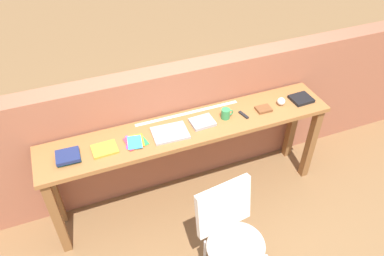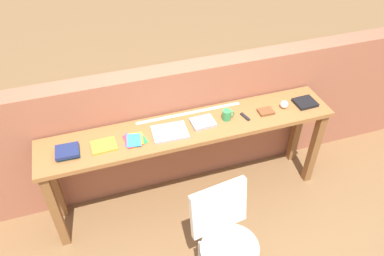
{
  "view_description": "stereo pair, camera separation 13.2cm",
  "coord_description": "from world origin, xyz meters",
  "px_view_note": "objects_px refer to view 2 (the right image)",
  "views": [
    {
      "loc": [
        -0.85,
        -1.93,
        2.87
      ],
      "look_at": [
        0.0,
        0.25,
        0.9
      ],
      "focal_mm": 35.0,
      "sensor_mm": 36.0,
      "label": 1
    },
    {
      "loc": [
        -0.73,
        -1.97,
        2.87
      ],
      "look_at": [
        0.0,
        0.25,
        0.9
      ],
      "focal_mm": 35.0,
      "sensor_mm": 36.0,
      "label": 2
    }
  ],
  "objects_px": {
    "book_open_centre": "(170,132)",
    "leather_journal_brown": "(266,112)",
    "book_stack_leftmost": "(68,152)",
    "book_repair_rightmost": "(305,103)",
    "magazine_cycling": "(104,146)",
    "pamphlet_pile_colourful": "(134,140)",
    "mug": "(227,115)",
    "multitool_folded": "(245,117)",
    "chair_white_moulded": "(226,234)",
    "sports_ball_small": "(284,104)"
  },
  "relations": [
    {
      "from": "book_open_centre",
      "to": "leather_journal_brown",
      "type": "height_order",
      "value": "leather_journal_brown"
    },
    {
      "from": "book_stack_leftmost",
      "to": "book_repair_rightmost",
      "type": "xyz_separation_m",
      "value": [
        2.06,
        0.01,
        -0.01
      ]
    },
    {
      "from": "magazine_cycling",
      "to": "pamphlet_pile_colourful",
      "type": "relative_size",
      "value": 0.97
    },
    {
      "from": "mug",
      "to": "book_open_centre",
      "type": "bearing_deg",
      "value": -177.26
    },
    {
      "from": "pamphlet_pile_colourful",
      "to": "multitool_folded",
      "type": "distance_m",
      "value": 0.96
    },
    {
      "from": "mug",
      "to": "book_repair_rightmost",
      "type": "xyz_separation_m",
      "value": [
        0.75,
        -0.02,
        -0.03
      ]
    },
    {
      "from": "chair_white_moulded",
      "to": "sports_ball_small",
      "type": "xyz_separation_m",
      "value": [
        0.86,
        0.83,
        0.39
      ]
    },
    {
      "from": "magazine_cycling",
      "to": "sports_ball_small",
      "type": "height_order",
      "value": "sports_ball_small"
    },
    {
      "from": "multitool_folded",
      "to": "leather_journal_brown",
      "type": "bearing_deg",
      "value": 1.84
    },
    {
      "from": "leather_journal_brown",
      "to": "multitool_folded",
      "type": "bearing_deg",
      "value": -176.76
    },
    {
      "from": "sports_ball_small",
      "to": "magazine_cycling",
      "type": "bearing_deg",
      "value": -179.43
    },
    {
      "from": "book_stack_leftmost",
      "to": "book_open_centre",
      "type": "bearing_deg",
      "value": -0.1
    },
    {
      "from": "magazine_cycling",
      "to": "mug",
      "type": "distance_m",
      "value": 1.04
    },
    {
      "from": "chair_white_moulded",
      "to": "book_open_centre",
      "type": "bearing_deg",
      "value": 102.61
    },
    {
      "from": "book_stack_leftmost",
      "to": "magazine_cycling",
      "type": "height_order",
      "value": "book_stack_leftmost"
    },
    {
      "from": "magazine_cycling",
      "to": "book_stack_leftmost",
      "type": "bearing_deg",
      "value": 178.37
    },
    {
      "from": "book_stack_leftmost",
      "to": "leather_journal_brown",
      "type": "bearing_deg",
      "value": 0.01
    },
    {
      "from": "chair_white_moulded",
      "to": "pamphlet_pile_colourful",
      "type": "bearing_deg",
      "value": 120.07
    },
    {
      "from": "mug",
      "to": "book_repair_rightmost",
      "type": "height_order",
      "value": "mug"
    },
    {
      "from": "pamphlet_pile_colourful",
      "to": "mug",
      "type": "xyz_separation_m",
      "value": [
        0.8,
        0.02,
        0.04
      ]
    },
    {
      "from": "chair_white_moulded",
      "to": "book_repair_rightmost",
      "type": "distance_m",
      "value": 1.4
    },
    {
      "from": "mug",
      "to": "sports_ball_small",
      "type": "bearing_deg",
      "value": -0.75
    },
    {
      "from": "book_stack_leftmost",
      "to": "book_repair_rightmost",
      "type": "height_order",
      "value": "book_stack_leftmost"
    },
    {
      "from": "magazine_cycling",
      "to": "mug",
      "type": "bearing_deg",
      "value": -0.42
    },
    {
      "from": "pamphlet_pile_colourful",
      "to": "book_open_centre",
      "type": "distance_m",
      "value": 0.29
    },
    {
      "from": "magazine_cycling",
      "to": "book_open_centre",
      "type": "bearing_deg",
      "value": -1.85
    },
    {
      "from": "chair_white_moulded",
      "to": "magazine_cycling",
      "type": "height_order",
      "value": "magazine_cycling"
    },
    {
      "from": "pamphlet_pile_colourful",
      "to": "leather_journal_brown",
      "type": "xyz_separation_m",
      "value": [
        1.15,
        -0.0,
        0.0
      ]
    },
    {
      "from": "chair_white_moulded",
      "to": "magazine_cycling",
      "type": "bearing_deg",
      "value": 131.16
    },
    {
      "from": "leather_journal_brown",
      "to": "chair_white_moulded",
      "type": "bearing_deg",
      "value": -128.43
    },
    {
      "from": "pamphlet_pile_colourful",
      "to": "leather_journal_brown",
      "type": "distance_m",
      "value": 1.15
    },
    {
      "from": "chair_white_moulded",
      "to": "sports_ball_small",
      "type": "height_order",
      "value": "sports_ball_small"
    },
    {
      "from": "magazine_cycling",
      "to": "multitool_folded",
      "type": "bearing_deg",
      "value": -1.97
    },
    {
      "from": "book_open_centre",
      "to": "magazine_cycling",
      "type": "bearing_deg",
      "value": -177.33
    },
    {
      "from": "chair_white_moulded",
      "to": "book_stack_leftmost",
      "type": "relative_size",
      "value": 4.92
    },
    {
      "from": "multitool_folded",
      "to": "book_repair_rightmost",
      "type": "height_order",
      "value": "book_repair_rightmost"
    },
    {
      "from": "book_stack_leftmost",
      "to": "multitool_folded",
      "type": "bearing_deg",
      "value": -0.24
    },
    {
      "from": "book_open_centre",
      "to": "leather_journal_brown",
      "type": "bearing_deg",
      "value": 2.96
    },
    {
      "from": "magazine_cycling",
      "to": "multitool_folded",
      "type": "relative_size",
      "value": 1.75
    },
    {
      "from": "chair_white_moulded",
      "to": "leather_journal_brown",
      "type": "distance_m",
      "value": 1.12
    },
    {
      "from": "multitool_folded",
      "to": "sports_ball_small",
      "type": "distance_m",
      "value": 0.38
    },
    {
      "from": "book_stack_leftmost",
      "to": "mug",
      "type": "bearing_deg",
      "value": 1.0
    },
    {
      "from": "magazine_cycling",
      "to": "book_repair_rightmost",
      "type": "relative_size",
      "value": 1.04
    },
    {
      "from": "book_stack_leftmost",
      "to": "magazine_cycling",
      "type": "bearing_deg",
      "value": 0.05
    },
    {
      "from": "book_open_centre",
      "to": "chair_white_moulded",
      "type": "bearing_deg",
      "value": -74.54
    },
    {
      "from": "sports_ball_small",
      "to": "book_repair_rightmost",
      "type": "xyz_separation_m",
      "value": [
        0.21,
        -0.01,
        -0.02
      ]
    },
    {
      "from": "book_open_centre",
      "to": "sports_ball_small",
      "type": "xyz_separation_m",
      "value": [
        1.05,
        0.02,
        0.03
      ]
    },
    {
      "from": "chair_white_moulded",
      "to": "multitool_folded",
      "type": "bearing_deg",
      "value": 59.18
    },
    {
      "from": "pamphlet_pile_colourful",
      "to": "magazine_cycling",
      "type": "bearing_deg",
      "value": -179.92
    },
    {
      "from": "sports_ball_small",
      "to": "book_repair_rightmost",
      "type": "relative_size",
      "value": 0.38
    }
  ]
}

